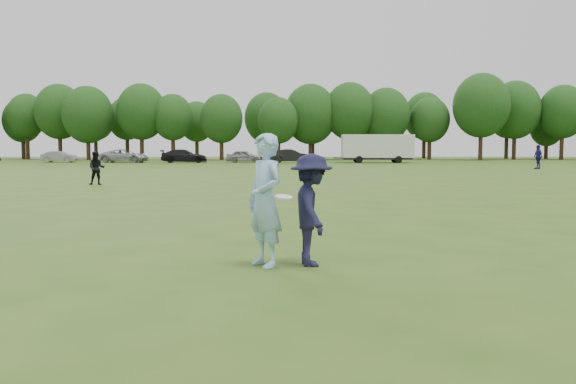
# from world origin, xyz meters

# --- Properties ---
(ground) EXTENTS (200.00, 200.00, 0.00)m
(ground) POSITION_xyz_m (0.00, 0.00, 0.00)
(ground) COLOR #2E4F16
(ground) RESTS_ON ground
(thrower) EXTENTS (0.85, 0.92, 2.10)m
(thrower) POSITION_xyz_m (-1.08, -0.27, 1.05)
(thrower) COLOR #9AC6EE
(thrower) RESTS_ON ground
(defender) EXTENTS (0.80, 1.22, 1.78)m
(defender) POSITION_xyz_m (-0.34, -0.22, 0.89)
(defender) COLOR #171732
(defender) RESTS_ON ground
(player_far_a) EXTENTS (0.89, 0.74, 1.65)m
(player_far_a) POSITION_xyz_m (-9.95, 19.95, 0.82)
(player_far_a) COLOR black
(player_far_a) RESTS_ON ground
(player_far_b) EXTENTS (0.62, 1.23, 2.01)m
(player_far_b) POSITION_xyz_m (20.22, 40.51, 1.00)
(player_far_b) COLOR navy
(player_far_b) RESTS_ON ground
(player_far_d) EXTENTS (1.61, 0.74, 1.67)m
(player_far_d) POSITION_xyz_m (-1.60, 49.31, 0.83)
(player_far_d) COLOR #282828
(player_far_d) RESTS_ON ground
(car_b) EXTENTS (3.98, 1.40, 1.31)m
(car_b) POSITION_xyz_m (-26.80, 60.72, 0.66)
(car_b) COLOR gray
(car_b) RESTS_ON ground
(car_c) EXTENTS (5.74, 3.17, 1.52)m
(car_c) POSITION_xyz_m (-19.15, 60.33, 0.76)
(car_c) COLOR #9B9B9F
(car_c) RESTS_ON ground
(car_d) EXTENTS (5.47, 2.77, 1.52)m
(car_d) POSITION_xyz_m (-12.24, 59.65, 0.76)
(car_d) COLOR black
(car_d) RESTS_ON ground
(car_e) EXTENTS (4.31, 1.96, 1.43)m
(car_e) POSITION_xyz_m (-5.35, 60.02, 0.72)
(car_e) COLOR gray
(car_e) RESTS_ON ground
(car_f) EXTENTS (4.78, 1.90, 1.55)m
(car_f) POSITION_xyz_m (-0.01, 58.86, 0.77)
(car_f) COLOR black
(car_f) RESTS_ON ground
(disc_in_play) EXTENTS (0.30, 0.30, 0.09)m
(disc_in_play) POSITION_xyz_m (-0.78, -0.58, 1.12)
(disc_in_play) COLOR white
(disc_in_play) RESTS_ON ground
(cargo_trailer) EXTENTS (9.00, 2.75, 3.20)m
(cargo_trailer) POSITION_xyz_m (9.74, 59.22, 1.78)
(cargo_trailer) COLOR silver
(cargo_trailer) RESTS_ON ground
(treeline) EXTENTS (130.35, 18.39, 11.74)m
(treeline) POSITION_xyz_m (2.81, 76.90, 6.26)
(treeline) COLOR #332114
(treeline) RESTS_ON ground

